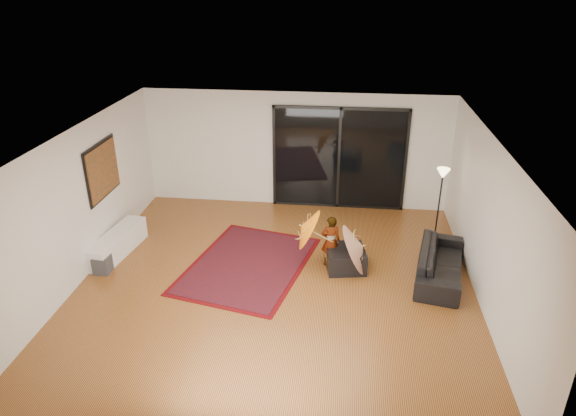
% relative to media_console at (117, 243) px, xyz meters
% --- Properties ---
extents(floor, '(7.00, 7.00, 0.00)m').
position_rel_media_console_xyz_m(floor, '(3.25, -0.71, -0.23)').
color(floor, '#A7612E').
rests_on(floor, ground).
extents(ceiling, '(7.00, 7.00, 0.00)m').
position_rel_media_console_xyz_m(ceiling, '(3.25, -0.71, 2.47)').
color(ceiling, white).
rests_on(ceiling, wall_back).
extents(wall_back, '(7.00, 0.00, 7.00)m').
position_rel_media_console_xyz_m(wall_back, '(3.25, 2.79, 1.12)').
color(wall_back, silver).
rests_on(wall_back, floor).
extents(wall_front, '(7.00, 0.00, 7.00)m').
position_rel_media_console_xyz_m(wall_front, '(3.25, -4.21, 1.12)').
color(wall_front, silver).
rests_on(wall_front, floor).
extents(wall_left, '(0.00, 7.00, 7.00)m').
position_rel_media_console_xyz_m(wall_left, '(-0.25, -0.71, 1.12)').
color(wall_left, silver).
rests_on(wall_left, floor).
extents(wall_right, '(0.00, 7.00, 7.00)m').
position_rel_media_console_xyz_m(wall_right, '(6.75, -0.71, 1.12)').
color(wall_right, silver).
rests_on(wall_right, floor).
extents(sliding_door, '(3.06, 0.07, 2.40)m').
position_rel_media_console_xyz_m(sliding_door, '(4.25, 2.76, 0.97)').
color(sliding_door, black).
rests_on(sliding_door, wall_back).
extents(painting, '(0.04, 1.28, 1.08)m').
position_rel_media_console_xyz_m(painting, '(-0.21, 0.29, 1.42)').
color(painting, black).
rests_on(painting, wall_left).
extents(media_console, '(0.61, 1.67, 0.45)m').
position_rel_media_console_xyz_m(media_console, '(0.00, 0.00, 0.00)').
color(media_console, white).
rests_on(media_console, floor).
extents(speaker, '(0.30, 0.30, 0.33)m').
position_rel_media_console_xyz_m(speaker, '(0.00, -0.70, -0.06)').
color(speaker, '#424244').
rests_on(speaker, floor).
extents(persian_rug, '(2.65, 3.26, 0.02)m').
position_rel_media_console_xyz_m(persian_rug, '(2.64, -0.15, -0.22)').
color(persian_rug, '#53070A').
rests_on(persian_rug, floor).
extents(sofa, '(1.14, 2.06, 0.57)m').
position_rel_media_console_xyz_m(sofa, '(6.20, -0.13, 0.06)').
color(sofa, black).
rests_on(sofa, floor).
extents(ottoman, '(0.81, 0.81, 0.40)m').
position_rel_media_console_xyz_m(ottoman, '(4.48, -0.03, -0.03)').
color(ottoman, black).
rests_on(ottoman, floor).
extents(floor_lamp, '(0.26, 0.26, 1.53)m').
position_rel_media_console_xyz_m(floor_lamp, '(6.35, 1.45, 0.98)').
color(floor_lamp, black).
rests_on(floor_lamp, floor).
extents(child, '(0.41, 0.31, 1.01)m').
position_rel_media_console_xyz_m(child, '(4.19, 0.07, 0.28)').
color(child, '#999999').
rests_on(child, floor).
extents(parasol_orange, '(0.52, 0.82, 0.86)m').
position_rel_media_console_xyz_m(parasol_orange, '(3.64, 0.02, 0.51)').
color(parasol_orange, orange).
rests_on(parasol_orange, child).
extents(parasol_white, '(0.61, 0.97, 0.98)m').
position_rel_media_console_xyz_m(parasol_white, '(4.79, -0.08, 0.28)').
color(parasol_white, silver).
rests_on(parasol_white, floor).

